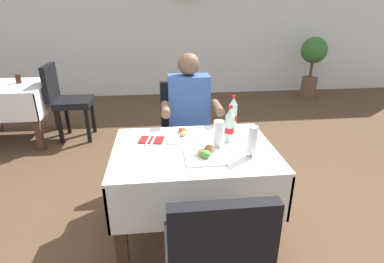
% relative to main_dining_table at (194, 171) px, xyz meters
% --- Properties ---
extents(ground_plane, '(11.00, 11.00, 0.00)m').
position_rel_main_dining_table_xyz_m(ground_plane, '(0.07, -0.05, -0.56)').
color(ground_plane, brown).
extents(back_wall, '(11.00, 0.12, 3.10)m').
position_rel_main_dining_table_xyz_m(back_wall, '(0.07, 4.10, 0.99)').
color(back_wall, white).
rests_on(back_wall, ground).
extents(main_dining_table, '(1.09, 0.81, 0.73)m').
position_rel_main_dining_table_xyz_m(main_dining_table, '(0.00, 0.00, 0.00)').
color(main_dining_table, white).
rests_on(main_dining_table, ground).
extents(chair_far_diner_seat, '(0.44, 0.50, 0.97)m').
position_rel_main_dining_table_xyz_m(chair_far_diner_seat, '(-0.00, 0.80, -0.00)').
color(chair_far_diner_seat, black).
rests_on(chair_far_diner_seat, ground).
extents(chair_near_camera_side, '(0.44, 0.50, 0.97)m').
position_rel_main_dining_table_xyz_m(chair_near_camera_side, '(-0.00, -0.80, -0.00)').
color(chair_near_camera_side, black).
rests_on(chair_near_camera_side, ground).
extents(seated_diner_far, '(0.50, 0.46, 1.26)m').
position_rel_main_dining_table_xyz_m(seated_diner_far, '(0.04, 0.69, 0.15)').
color(seated_diner_far, '#282D42').
rests_on(seated_diner_far, ground).
extents(plate_near_camera, '(0.25, 0.25, 0.07)m').
position_rel_main_dining_table_xyz_m(plate_near_camera, '(0.06, -0.14, 0.19)').
color(plate_near_camera, white).
rests_on(plate_near_camera, main_dining_table).
extents(plate_far_diner, '(0.25, 0.25, 0.05)m').
position_rel_main_dining_table_xyz_m(plate_far_diner, '(-0.05, 0.20, 0.19)').
color(plate_far_diner, white).
rests_on(plate_far_diner, main_dining_table).
extents(beer_glass_left, '(0.07, 0.07, 0.21)m').
position_rel_main_dining_table_xyz_m(beer_glass_left, '(0.35, -0.17, 0.28)').
color(beer_glass_left, white).
rests_on(beer_glass_left, main_dining_table).
extents(beer_glass_middle, '(0.07, 0.07, 0.20)m').
position_rel_main_dining_table_xyz_m(beer_glass_middle, '(0.16, -0.03, 0.28)').
color(beer_glass_middle, white).
rests_on(beer_glass_middle, main_dining_table).
extents(cola_bottle_primary, '(0.06, 0.06, 0.27)m').
position_rel_main_dining_table_xyz_m(cola_bottle_primary, '(0.34, 0.32, 0.29)').
color(cola_bottle_primary, silver).
rests_on(cola_bottle_primary, main_dining_table).
extents(cola_bottle_secondary, '(0.07, 0.07, 0.26)m').
position_rel_main_dining_table_xyz_m(cola_bottle_secondary, '(0.26, 0.09, 0.29)').
color(cola_bottle_secondary, silver).
rests_on(cola_bottle_secondary, main_dining_table).
extents(napkin_cutlery_set, '(0.19, 0.20, 0.01)m').
position_rel_main_dining_table_xyz_m(napkin_cutlery_set, '(-0.29, 0.16, 0.18)').
color(napkin_cutlery_set, maroon).
rests_on(napkin_cutlery_set, main_dining_table).
extents(background_dining_table, '(0.93, 0.83, 0.73)m').
position_rel_main_dining_table_xyz_m(background_dining_table, '(-2.07, 2.01, -0.01)').
color(background_dining_table, white).
rests_on(background_dining_table, ground).
extents(background_chair_right, '(0.50, 0.44, 0.97)m').
position_rel_main_dining_table_xyz_m(background_chair_right, '(-1.40, 2.01, -0.00)').
color(background_chair_right, black).
rests_on(background_chair_right, ground).
extents(background_table_tumbler, '(0.06, 0.06, 0.11)m').
position_rel_main_dining_table_xyz_m(background_table_tumbler, '(-1.96, 2.09, 0.23)').
color(background_table_tumbler, black).
rests_on(background_table_tumbler, background_dining_table).
extents(potted_plant_corner, '(0.47, 0.47, 1.12)m').
position_rel_main_dining_table_xyz_m(potted_plant_corner, '(2.63, 3.53, 0.17)').
color(potted_plant_corner, brown).
rests_on(potted_plant_corner, ground).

